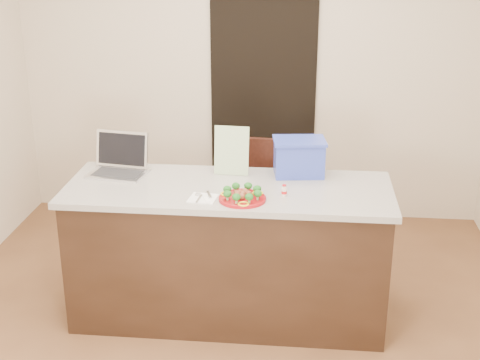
# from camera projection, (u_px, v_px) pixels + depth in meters

# --- Properties ---
(ground) EXTENTS (4.00, 4.00, 0.00)m
(ground) POSITION_uv_depth(u_px,v_px,m) (225.00, 334.00, 4.29)
(ground) COLOR brown
(ground) RESTS_ON ground
(room_shell) EXTENTS (4.00, 4.00, 4.00)m
(room_shell) POSITION_uv_depth(u_px,v_px,m) (222.00, 86.00, 3.72)
(room_shell) COLOR white
(room_shell) RESTS_ON ground
(doorway) EXTENTS (0.90, 0.02, 2.00)m
(doorway) POSITION_uv_depth(u_px,v_px,m) (263.00, 106.00, 5.77)
(doorway) COLOR black
(doorway) RESTS_ON ground
(island) EXTENTS (2.06, 0.76, 0.92)m
(island) POSITION_uv_depth(u_px,v_px,m) (229.00, 252.00, 4.36)
(island) COLOR black
(island) RESTS_ON ground
(plate) EXTENTS (0.29, 0.29, 0.02)m
(plate) POSITION_uv_depth(u_px,v_px,m) (242.00, 198.00, 3.99)
(plate) COLOR maroon
(plate) RESTS_ON island
(meatballs) EXTENTS (0.11, 0.11, 0.04)m
(meatballs) POSITION_uv_depth(u_px,v_px,m) (242.00, 194.00, 3.99)
(meatballs) COLOR brown
(meatballs) RESTS_ON plate
(broccoli) EXTENTS (0.24, 0.24, 0.04)m
(broccoli) POSITION_uv_depth(u_px,v_px,m) (242.00, 191.00, 3.98)
(broccoli) COLOR #144B15
(broccoli) RESTS_ON plate
(pepper_rings) EXTENTS (0.26, 0.25, 0.01)m
(pepper_rings) POSITION_uv_depth(u_px,v_px,m) (242.00, 197.00, 3.99)
(pepper_rings) COLOR yellow
(pepper_rings) RESTS_ON plate
(napkin) EXTENTS (0.18, 0.18, 0.01)m
(napkin) POSITION_uv_depth(u_px,v_px,m) (203.00, 198.00, 4.01)
(napkin) COLOR silver
(napkin) RESTS_ON island
(fork) EXTENTS (0.04, 0.15, 0.00)m
(fork) POSITION_uv_depth(u_px,v_px,m) (200.00, 197.00, 4.02)
(fork) COLOR #BABBBF
(fork) RESTS_ON napkin
(knife) EXTENTS (0.05, 0.20, 0.01)m
(knife) POSITION_uv_depth(u_px,v_px,m) (207.00, 198.00, 3.99)
(knife) COLOR white
(knife) RESTS_ON napkin
(yogurt_bottle) EXTENTS (0.03, 0.03, 0.07)m
(yogurt_bottle) POSITION_uv_depth(u_px,v_px,m) (284.00, 191.00, 4.05)
(yogurt_bottle) COLOR beige
(yogurt_bottle) RESTS_ON island
(laptop) EXTENTS (0.40, 0.34, 0.26)m
(laptop) POSITION_uv_depth(u_px,v_px,m) (120.00, 162.00, 4.43)
(laptop) COLOR silver
(laptop) RESTS_ON island
(leaflet) EXTENTS (0.23, 0.06, 0.32)m
(leaflet) POSITION_uv_depth(u_px,v_px,m) (232.00, 151.00, 4.36)
(leaflet) COLOR silver
(leaflet) RESTS_ON island
(blue_box) EXTENTS (0.36, 0.28, 0.24)m
(blue_box) POSITION_uv_depth(u_px,v_px,m) (299.00, 157.00, 4.37)
(blue_box) COLOR #2F40AA
(blue_box) RESTS_ON island
(chair) EXTENTS (0.46, 0.46, 0.96)m
(chair) POSITION_uv_depth(u_px,v_px,m) (264.00, 195.00, 5.07)
(chair) COLOR #361610
(chair) RESTS_ON ground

